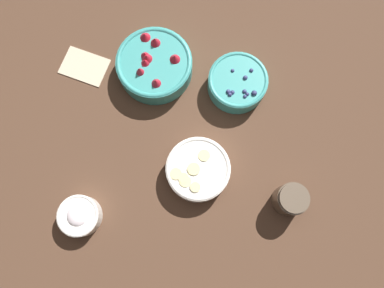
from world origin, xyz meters
name	(u,v)px	position (x,y,z in m)	size (l,w,h in m)	color
ground_plane	(179,141)	(0.00, 0.00, 0.00)	(4.00, 4.00, 0.00)	#4C3323
bowl_strawberries	(155,65)	(-0.05, 0.22, 0.04)	(0.21, 0.21, 0.09)	teal
bowl_blueberries	(238,82)	(0.18, 0.15, 0.03)	(0.16, 0.16, 0.07)	teal
bowl_bananas	(198,170)	(0.05, -0.09, 0.03)	(0.17, 0.17, 0.06)	white
bowl_cream	(79,216)	(-0.27, -0.19, 0.03)	(0.11, 0.11, 0.06)	white
jar_chocolate	(290,199)	(0.28, -0.18, 0.04)	(0.08, 0.08, 0.09)	brown
napkin	(84,66)	(-0.26, 0.24, 0.00)	(0.16, 0.14, 0.01)	beige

